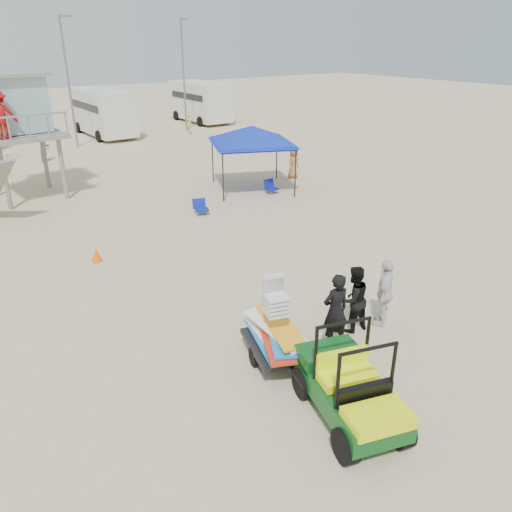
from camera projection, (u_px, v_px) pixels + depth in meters
ground at (313, 355)px, 11.58m from camera, size 140.00×140.00×0.00m
utility_cart at (352, 383)px, 9.26m from camera, size 1.89×2.73×1.89m
surf_trailer at (276, 332)px, 11.04m from camera, size 1.60×2.27×1.90m
man_left at (335, 311)px, 11.56m from camera, size 0.74×0.55×1.88m
man_mid at (353, 299)px, 12.23m from camera, size 0.91×0.74×1.74m
man_right at (385, 293)px, 12.48m from camera, size 1.12×0.93×1.79m
lifeguard_tower at (12, 109)px, 21.30m from camera, size 3.48×3.48×5.26m
canopy_blue at (252, 129)px, 22.96m from camera, size 4.54×4.54×3.41m
umbrella_b at (11, 171)px, 24.02m from camera, size 2.48×2.50×1.68m
cone_far at (96, 254)px, 16.27m from camera, size 0.34×0.34×0.50m
beach_chair_b at (271, 186)px, 23.40m from camera, size 0.57×0.61×0.64m
beach_chair_c at (200, 207)px, 20.61m from camera, size 0.69×0.75×0.64m
rv_mid_right at (103, 111)px, 36.37m from camera, size 2.64×7.00×3.25m
rv_far_right at (200, 100)px, 42.27m from camera, size 2.64×6.60×3.25m
light_pole_left at (69, 84)px, 31.66m from camera, size 0.14×0.14×8.00m
light_pole_right at (184, 76)px, 37.56m from camera, size 0.14×0.14×8.00m
distant_beachgoers at (36, 163)px, 25.44m from camera, size 20.49×15.04×1.84m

